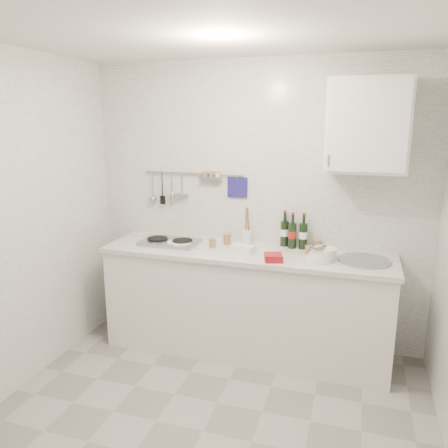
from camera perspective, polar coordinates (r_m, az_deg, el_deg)
name	(u,v)px	position (r m, az deg, el deg)	size (l,w,h in m)	color
floor	(202,431)	(3.18, -2.83, -25.40)	(3.00, 3.00, 0.00)	slate
ceiling	(197,21)	(2.53, -3.56, 24.93)	(3.00, 3.00, 0.00)	silver
back_wall	(255,206)	(3.89, 4.07, 2.41)	(3.00, 0.02, 2.50)	silver
counter	(246,304)	(3.86, 2.92, -10.42)	(2.44, 0.64, 0.96)	silver
wall_rail	(191,184)	(4.01, -4.35, 5.28)	(0.98, 0.09, 0.34)	#93969B
wall_cabinet	(367,126)	(3.54, 18.22, 12.08)	(0.60, 0.38, 0.70)	silver
plate_stack_hob	(179,244)	(3.83, -5.93, -2.60)	(0.24, 0.23, 0.03)	#456A9E
plate_stack_sink	(322,254)	(3.52, 12.74, -3.87)	(0.24, 0.23, 0.10)	white
wine_bottles	(293,230)	(3.78, 9.05, -0.78)	(0.24, 0.13, 0.31)	black
butter_dish	(243,249)	(3.63, 2.53, -3.27)	(0.20, 0.10, 0.06)	white
strawberry_punnet	(273,257)	(3.44, 6.47, -4.37)	(0.13, 0.13, 0.06)	#A31223
utensil_crock	(247,235)	(3.86, 3.00, -1.50)	(0.08, 0.08, 0.34)	white
jar_a	(227,239)	(3.87, 0.40, -1.94)	(0.07, 0.07, 0.09)	olive
jar_b	(318,244)	(3.80, 12.15, -2.62)	(0.07, 0.07, 0.08)	olive
jar_c	(308,250)	(3.66, 10.97, -3.30)	(0.06, 0.06, 0.07)	olive
jar_d	(213,242)	(3.77, -1.51, -2.42)	(0.06, 0.06, 0.08)	olive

